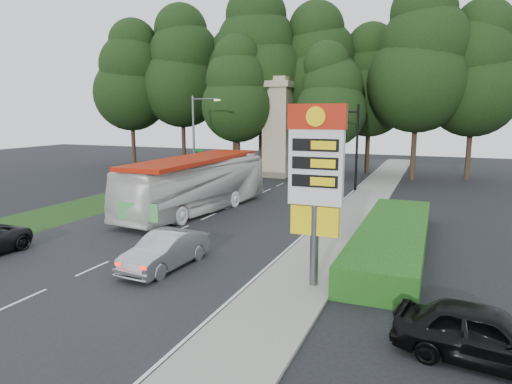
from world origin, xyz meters
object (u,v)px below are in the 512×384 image
at_px(gas_station_pylon, 316,171).
at_px(streetlight_signs, 196,136).
at_px(monument, 278,127).
at_px(sedan_silver, 165,251).
at_px(transit_bus, 196,185).
at_px(traffic_signal_mast, 341,135).
at_px(parked_car_black, 485,335).

distance_m(gas_station_pylon, streetlight_signs, 25.74).
bearing_deg(gas_station_pylon, monument, 111.80).
bearing_deg(sedan_silver, streetlight_signs, 119.69).
distance_m(transit_bus, sedan_silver, 11.19).
bearing_deg(streetlight_signs, traffic_signal_mast, 8.92).
bearing_deg(traffic_signal_mast, sedan_silver, -97.42).
xyz_separation_m(gas_station_pylon, parked_car_black, (5.52, -3.50, -3.66)).
xyz_separation_m(monument, sedan_silver, (4.79, -28.22, -4.34)).
distance_m(traffic_signal_mast, parked_car_black, 27.33).
relative_size(gas_station_pylon, streetlight_signs, 0.86).
bearing_deg(transit_bus, traffic_signal_mast, 66.07).
distance_m(traffic_signal_mast, monument, 9.76).
height_order(gas_station_pylon, monument, monument).
height_order(streetlight_signs, parked_car_black, streetlight_signs).
xyz_separation_m(gas_station_pylon, traffic_signal_mast, (-3.52, 22.00, 0.22)).
height_order(transit_bus, sedan_silver, transit_bus).
bearing_deg(transit_bus, parked_car_black, -33.05).
height_order(traffic_signal_mast, parked_car_black, traffic_signal_mast).
distance_m(streetlight_signs, monument, 9.44).
relative_size(monument, parked_car_black, 2.17).
distance_m(transit_bus, parked_car_black, 21.15).
relative_size(traffic_signal_mast, sedan_silver, 1.55).
xyz_separation_m(transit_bus, parked_car_black, (16.18, -13.58, -1.04)).
bearing_deg(monument, sedan_silver, -80.37).
bearing_deg(streetlight_signs, monument, 58.03).
bearing_deg(monument, transit_bus, -88.25).
xyz_separation_m(gas_station_pylon, monument, (-11.20, 28.01, 0.66)).
bearing_deg(sedan_silver, gas_station_pylon, 5.79).
bearing_deg(sedan_silver, monument, 103.53).
distance_m(monument, transit_bus, 18.23).
height_order(transit_bus, parked_car_black, transit_bus).
height_order(monument, transit_bus, monument).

